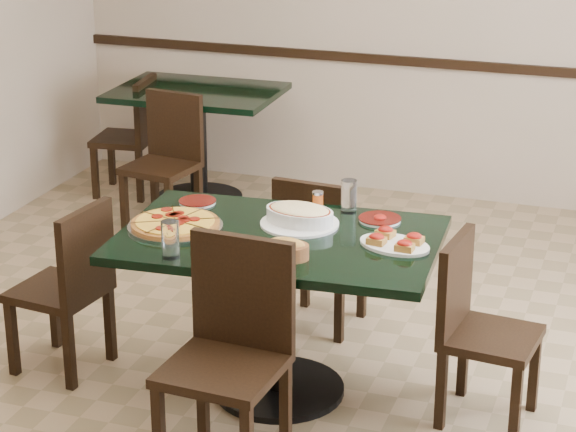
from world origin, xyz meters
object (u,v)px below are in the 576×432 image
(back_chair_left, at_px, (134,131))
(bruschetta_platter, at_px, (395,241))
(bread_basket, at_px, (285,249))
(main_table, at_px, (279,275))
(back_chair_near, at_px, (167,154))
(chair_right, at_px, (475,321))
(chair_near, at_px, (232,343))
(back_table, at_px, (197,123))
(chair_left, at_px, (71,281))
(lasagna_casserole, at_px, (300,215))
(pepperoni_pizza, at_px, (175,224))
(chair_far, at_px, (317,247))

(back_chair_left, bearing_deg, bruschetta_platter, 39.29)
(bread_basket, bearing_deg, main_table, 105.14)
(back_chair_near, bearing_deg, main_table, -43.93)
(back_chair_left, bearing_deg, chair_right, 43.78)
(chair_near, distance_m, chair_right, 1.06)
(main_table, relative_size, chair_right, 1.75)
(back_chair_near, bearing_deg, back_table, 99.66)
(chair_near, bearing_deg, chair_left, 158.17)
(chair_near, bearing_deg, bruschetta_platter, 54.67)
(main_table, height_order, chair_right, chair_right)
(bread_basket, bearing_deg, bruschetta_platter, 25.35)
(lasagna_casserole, height_order, bread_basket, lasagna_casserole)
(chair_left, xyz_separation_m, lasagna_casserole, (1.00, 0.26, 0.35))
(back_table, relative_size, chair_right, 1.32)
(back_chair_left, height_order, pepperoni_pizza, back_chair_left)
(back_table, relative_size, bruschetta_platter, 2.92)
(chair_right, relative_size, pepperoni_pizza, 1.94)
(chair_left, bearing_deg, back_chair_near, -161.33)
(chair_left, height_order, back_chair_near, back_chair_near)
(back_table, xyz_separation_m, back_chair_near, (0.01, -0.49, -0.07))
(chair_right, bearing_deg, back_table, 51.33)
(bread_basket, xyz_separation_m, bruschetta_platter, (0.39, 0.27, -0.02))
(chair_left, distance_m, bread_basket, 1.13)
(chair_near, height_order, back_chair_left, chair_near)
(back_chair_left, bearing_deg, bread_basket, 30.81)
(back_chair_near, height_order, lasagna_casserole, lasagna_casserole)
(chair_right, bearing_deg, back_chair_left, 56.91)
(bruschetta_platter, bearing_deg, back_chair_near, 154.25)
(back_table, distance_m, back_chair_left, 0.46)
(chair_far, relative_size, bread_basket, 3.68)
(chair_near, bearing_deg, main_table, 94.23)
(bread_basket, bearing_deg, chair_right, 13.39)
(back_chair_left, relative_size, bread_basket, 3.65)
(chair_right, height_order, bread_basket, bread_basket)
(bread_basket, bearing_deg, chair_near, -116.24)
(back_chair_left, xyz_separation_m, lasagna_casserole, (1.86, -2.10, 0.36))
(main_table, xyz_separation_m, chair_left, (-0.96, -0.11, -0.12))
(chair_far, relative_size, bruschetta_platter, 2.21)
(back_table, height_order, bruschetta_platter, bruschetta_platter)
(chair_right, bearing_deg, chair_left, 102.02)
(chair_right, height_order, back_chair_near, back_chair_near)
(chair_near, height_order, pepperoni_pizza, chair_near)
(chair_near, height_order, back_chair_near, chair_near)
(chair_right, relative_size, back_chair_left, 1.01)
(back_chair_left, bearing_deg, back_table, 85.44)
(back_chair_left, bearing_deg, chair_left, 13.00)
(main_table, height_order, chair_left, chair_left)
(chair_far, xyz_separation_m, back_chair_left, (-1.77, 1.58, -0.01))
(main_table, distance_m, bread_basket, 0.34)
(chair_left, distance_m, back_chair_near, 1.92)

